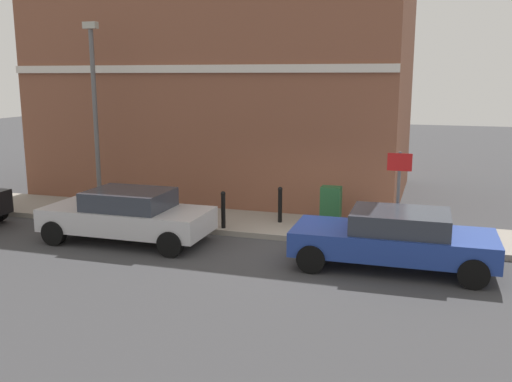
# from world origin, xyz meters

# --- Properties ---
(ground) EXTENTS (80.00, 80.00, 0.00)m
(ground) POSITION_xyz_m (0.00, 0.00, 0.00)
(ground) COLOR #38383A
(sidewalk) EXTENTS (2.44, 30.00, 0.15)m
(sidewalk) POSITION_xyz_m (1.98, 6.00, 0.07)
(sidewalk) COLOR gray
(sidewalk) RESTS_ON ground
(corner_building) EXTENTS (7.80, 12.72, 7.76)m
(corner_building) POSITION_xyz_m (7.05, 4.36, 3.88)
(corner_building) COLOR brown
(corner_building) RESTS_ON ground
(car_blue) EXTENTS (1.98, 4.50, 1.33)m
(car_blue) POSITION_xyz_m (-0.55, -2.30, 0.71)
(car_blue) COLOR navy
(car_blue) RESTS_ON ground
(car_silver) EXTENTS (1.95, 4.40, 1.38)m
(car_silver) POSITION_xyz_m (-0.51, 4.51, 0.73)
(car_silver) COLOR #B7B7BC
(car_silver) RESTS_ON ground
(utility_cabinet) EXTENTS (0.46, 0.61, 1.15)m
(utility_cabinet) POSITION_xyz_m (2.00, -0.39, 0.68)
(utility_cabinet) COLOR #1E4C28
(utility_cabinet) RESTS_ON sidewalk
(bollard_near_cabinet) EXTENTS (0.14, 0.14, 1.04)m
(bollard_near_cabinet) POSITION_xyz_m (2.10, 1.10, 0.70)
(bollard_near_cabinet) COLOR black
(bollard_near_cabinet) RESTS_ON sidewalk
(bollard_far_kerb) EXTENTS (0.14, 0.14, 1.04)m
(bollard_far_kerb) POSITION_xyz_m (1.01, 2.42, 0.70)
(bollard_far_kerb) COLOR black
(bollard_far_kerb) RESTS_ON sidewalk
(street_sign) EXTENTS (0.08, 0.60, 2.30)m
(street_sign) POSITION_xyz_m (1.08, -2.24, 1.66)
(street_sign) COLOR #59595B
(street_sign) RESTS_ON sidewalk
(lamppost) EXTENTS (0.20, 0.44, 5.72)m
(lamppost) POSITION_xyz_m (2.01, 6.98, 3.30)
(lamppost) COLOR #59595B
(lamppost) RESTS_ON sidewalk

